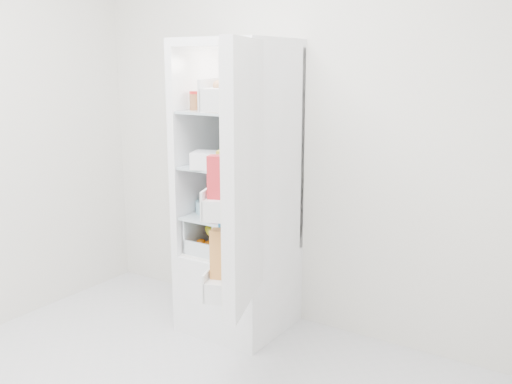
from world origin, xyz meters
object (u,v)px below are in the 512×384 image
Objects in this scene: mushroom_bowl at (209,207)px; fridge_door at (238,182)px; refrigerator at (242,224)px; red_cabbage at (265,200)px.

fridge_door reaches higher than mushroom_bowl.
refrigerator is 1.38× the size of fridge_door.
refrigerator reaches higher than fridge_door.
red_cabbage is (0.15, 0.04, 0.17)m from refrigerator.
fridge_door is (0.40, -0.62, 0.43)m from refrigerator.
refrigerator is 10.53× the size of red_cabbage.
mushroom_bowl is (-0.31, -0.17, -0.05)m from red_cabbage.
refrigerator is 0.23m from red_cabbage.
refrigerator is at bearing 37.35° from mushroom_bowl.
mushroom_bowl is at bearing 28.82° from fridge_door.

